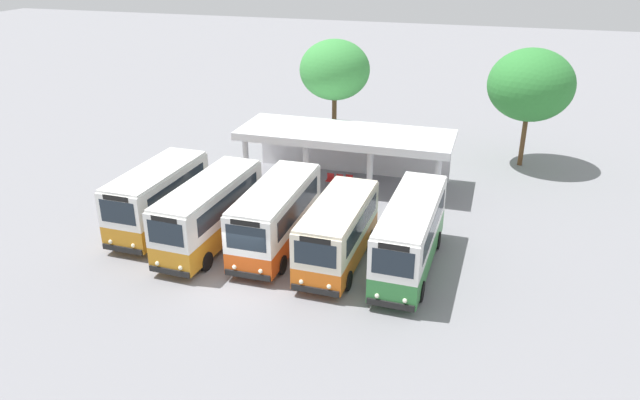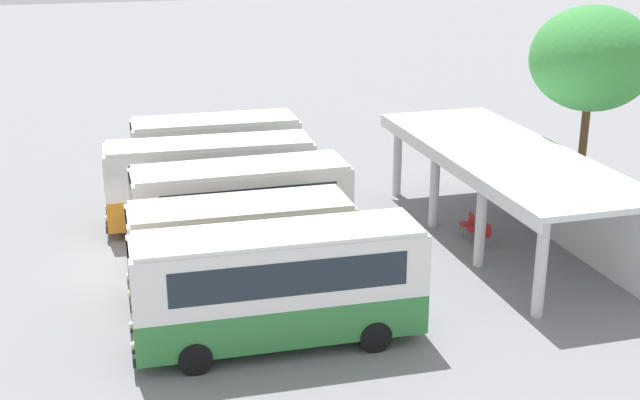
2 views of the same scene
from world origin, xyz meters
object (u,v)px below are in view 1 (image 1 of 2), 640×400
city_bus_second_in_row (210,211)px  city_bus_fifth_blue (410,234)px  city_bus_fourth_amber (338,231)px  waiting_chair_middle_seat (349,180)px  city_bus_nearest_orange (158,197)px  city_bus_middle_cream (276,215)px  waiting_chair_end_by_column (330,179)px  waiting_chair_second_from_end (339,180)px

city_bus_second_in_row → city_bus_fifth_blue: 9.96m
city_bus_fourth_amber → waiting_chair_middle_seat: (-1.79, 9.19, -1.21)m
city_bus_nearest_orange → city_bus_middle_cream: 6.64m
city_bus_second_in_row → city_bus_fifth_blue: size_ratio=0.98×
waiting_chair_end_by_column → waiting_chair_middle_seat: size_ratio=1.00×
city_bus_middle_cream → city_bus_fourth_amber: size_ratio=1.08×
city_bus_fourth_amber → waiting_chair_second_from_end: size_ratio=8.09×
city_bus_second_in_row → city_bus_fifth_blue: bearing=2.0°
city_bus_fifth_blue → city_bus_fourth_amber: bearing=-172.7°
city_bus_second_in_row → waiting_chair_second_from_end: city_bus_second_in_row is taller
city_bus_middle_cream → waiting_chair_middle_seat: city_bus_middle_cream is taller
city_bus_second_in_row → waiting_chair_second_from_end: size_ratio=9.24×
city_bus_middle_cream → city_bus_fourth_amber: city_bus_middle_cream is taller
city_bus_second_in_row → waiting_chair_second_from_end: bearing=64.7°
city_bus_fourth_amber → city_bus_fifth_blue: (3.32, 0.43, 0.13)m
waiting_chair_second_from_end → waiting_chair_middle_seat: same height
city_bus_middle_cream → waiting_chair_end_by_column: (0.35, 8.46, -1.30)m
city_bus_second_in_row → city_bus_nearest_orange: bearing=167.4°
waiting_chair_second_from_end → city_bus_fourth_amber: bearing=-75.4°
city_bus_middle_cream → waiting_chair_second_from_end: size_ratio=8.76×
city_bus_fifth_blue → city_bus_middle_cream: bearing=178.1°
city_bus_second_in_row → waiting_chair_end_by_column: size_ratio=9.24×
waiting_chair_second_from_end → city_bus_second_in_row: bearing=-115.3°
waiting_chair_second_from_end → waiting_chair_middle_seat: bearing=7.7°
city_bus_middle_cream → city_bus_fourth_amber: (3.32, -0.64, -0.09)m
city_bus_nearest_orange → city_bus_fifth_blue: (13.27, -0.40, -0.01)m
city_bus_fifth_blue → waiting_chair_middle_seat: (-5.11, 8.76, -1.35)m
city_bus_fourth_amber → waiting_chair_end_by_column: bearing=108.1°
waiting_chair_second_from_end → waiting_chair_end_by_column: bearing=-179.1°
city_bus_fourth_amber → waiting_chair_middle_seat: size_ratio=8.09×
city_bus_fifth_blue → waiting_chair_middle_seat: size_ratio=9.41×
city_bus_second_in_row → waiting_chair_middle_seat: city_bus_second_in_row is taller
city_bus_nearest_orange → city_bus_fifth_blue: 13.28m
city_bus_middle_cream → city_bus_fourth_amber: 3.38m
city_bus_fourth_amber → city_bus_fifth_blue: 3.35m
city_bus_fourth_amber → waiting_chair_end_by_column: size_ratio=8.09×
waiting_chair_second_from_end → waiting_chair_middle_seat: (0.59, 0.08, 0.00)m
city_bus_nearest_orange → waiting_chair_end_by_column: (6.99, 8.27, -1.36)m
city_bus_fifth_blue → waiting_chair_second_from_end: 10.47m
city_bus_nearest_orange → waiting_chair_end_by_column: size_ratio=8.10×
city_bus_middle_cream → city_bus_fifth_blue: size_ratio=0.93×
city_bus_second_in_row → waiting_chair_end_by_column: (3.67, 9.02, -1.32)m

